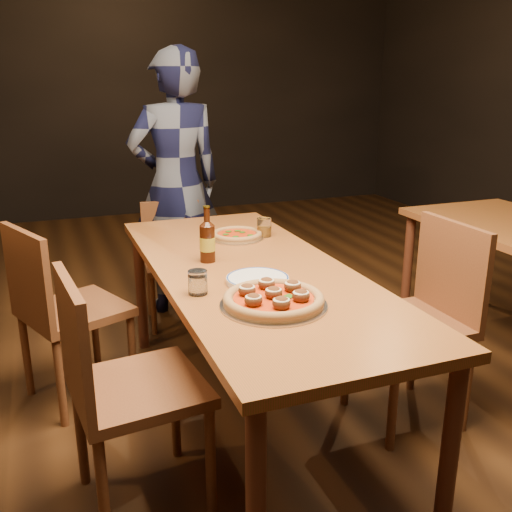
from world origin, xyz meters
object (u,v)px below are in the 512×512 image
object	(u,v)px
table_main	(252,284)
pizza_meatball	(274,299)
chair_main_sw	(75,309)
amber_glass	(264,227)
beer_bottle	(207,242)
diner	(176,184)
chair_main_nw	(139,386)
plate_stack	(258,280)
chair_main_e	(409,322)
chair_end	(175,263)
pizza_margherita	(237,235)
water_glass	(198,282)

from	to	relation	value
table_main	pizza_meatball	xyz separation A→B (m)	(-0.08, -0.43, 0.10)
chair_main_sw	amber_glass	distance (m)	1.03
beer_bottle	chair_main_sw	bearing A→B (deg)	149.18
chair_main_sw	diner	bearing A→B (deg)	-59.95
chair_main_nw	diner	bearing A→B (deg)	-23.81
plate_stack	beer_bottle	world-z (taller)	beer_bottle
plate_stack	amber_glass	xyz separation A→B (m)	(0.29, 0.65, 0.04)
chair_main_sw	beer_bottle	size ratio (longest dim) A/B	3.80
table_main	amber_glass	xyz separation A→B (m)	(0.24, 0.47, 0.12)
chair_main_e	chair_end	world-z (taller)	chair_main_e
pizza_meatball	diner	xyz separation A→B (m)	(0.10, 1.92, 0.09)
pizza_meatball	plate_stack	distance (m)	0.25
chair_main_nw	pizza_margherita	xyz separation A→B (m)	(0.66, 0.83, 0.29)
chair_main_e	pizza_meatball	distance (m)	0.82
plate_stack	water_glass	world-z (taller)	water_glass
water_glass	diner	xyz separation A→B (m)	(0.32, 1.70, 0.07)
amber_glass	diner	size ratio (longest dim) A/B	0.06
diner	chair_main_e	bearing A→B (deg)	105.44
chair_main_nw	amber_glass	size ratio (longest dim) A/B	10.05
pizza_margherita	amber_glass	xyz separation A→B (m)	(0.15, -0.01, 0.03)
chair_main_sw	pizza_meatball	bearing A→B (deg)	-167.68
plate_stack	diner	bearing A→B (deg)	87.81
chair_main_e	pizza_margherita	world-z (taller)	chair_main_e
chair_main_nw	water_glass	bearing A→B (deg)	-68.92
table_main	chair_main_e	world-z (taller)	chair_main_e
chair_main_e	pizza_meatball	xyz separation A→B (m)	(-0.75, -0.20, 0.29)
chair_main_sw	diner	size ratio (longest dim) A/B	0.54
chair_end	plate_stack	xyz separation A→B (m)	(0.02, -1.42, 0.36)
pizza_margherita	plate_stack	distance (m)	0.68
pizza_margherita	pizza_meatball	bearing A→B (deg)	-100.81
amber_glass	pizza_meatball	bearing A→B (deg)	-109.60
chair_main_e	plate_stack	distance (m)	0.77
chair_main_nw	amber_glass	xyz separation A→B (m)	(0.81, 0.82, 0.32)
chair_main_sw	beer_bottle	bearing A→B (deg)	-143.48
chair_main_sw	pizza_margherita	xyz separation A→B (m)	(0.83, -0.02, 0.30)
beer_bottle	diner	xyz separation A→B (m)	(0.17, 1.33, 0.03)
table_main	chair_end	bearing A→B (deg)	93.09
chair_main_sw	plate_stack	bearing A→B (deg)	-157.72
pizza_margherita	water_glass	size ratio (longest dim) A/B	2.99
pizza_margherita	chair_main_sw	bearing A→B (deg)	178.40
plate_stack	water_glass	distance (m)	0.26
plate_stack	amber_glass	distance (m)	0.71
pizza_margherita	water_glass	xyz separation A→B (m)	(-0.40, -0.70, 0.03)
chair_main_e	amber_glass	size ratio (longest dim) A/B	10.21
beer_bottle	amber_glass	world-z (taller)	beer_bottle
table_main	chair_main_nw	xyz separation A→B (m)	(-0.57, -0.35, -0.20)
table_main	water_glass	xyz separation A→B (m)	(-0.30, -0.21, 0.12)
chair_end	beer_bottle	size ratio (longest dim) A/B	3.26
chair_main_sw	diner	world-z (taller)	diner
table_main	plate_stack	distance (m)	0.21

